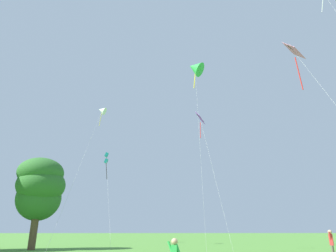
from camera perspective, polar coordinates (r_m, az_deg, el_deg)
name	(u,v)px	position (r m, az deg, el deg)	size (l,w,h in m)	color
kite_green_small	(195,68)	(38.21, 5.17, 10.95)	(2.85, 6.67, 22.17)	green
kite_pink_low	(297,60)	(29.44, 23.37, 11.51)	(3.43, 9.00, 17.81)	pink
kite_teal_box	(106,159)	(47.90, -11.66, -6.14)	(3.44, 11.64, 13.34)	teal
kite_white_distant	(102,111)	(43.65, -12.50, 2.89)	(2.34, 11.85, 18.61)	white
kite_purple_streamer	(201,124)	(31.68, 6.31, 0.47)	(1.95, 6.28, 13.75)	purple
person_in_red_shirt	(331,242)	(22.55, 28.71, -18.82)	(0.43, 0.51, 1.82)	#665B4C
tree_right_cluster	(40,187)	(33.90, -23.19, -10.63)	(4.86, 5.07, 8.93)	brown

